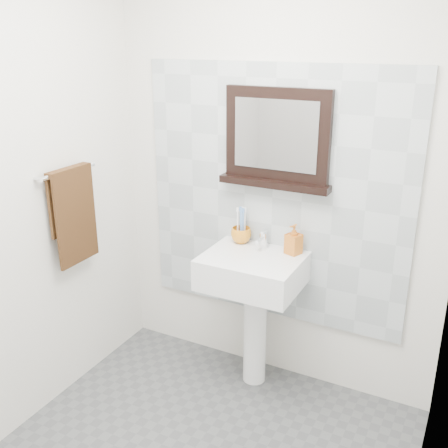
# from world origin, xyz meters

# --- Properties ---
(back_wall) EXTENTS (2.00, 0.01, 2.50)m
(back_wall) POSITION_xyz_m (0.00, 1.10, 1.25)
(back_wall) COLOR silver
(back_wall) RESTS_ON ground
(right_wall) EXTENTS (0.01, 2.20, 2.50)m
(right_wall) POSITION_xyz_m (1.00, 0.00, 1.25)
(right_wall) COLOR silver
(right_wall) RESTS_ON ground
(splashback) EXTENTS (1.60, 0.02, 1.50)m
(splashback) POSITION_xyz_m (0.00, 1.09, 1.15)
(splashback) COLOR #ACB5BA
(splashback) RESTS_ON back_wall
(pedestal_sink) EXTENTS (0.55, 0.44, 0.96)m
(pedestal_sink) POSITION_xyz_m (-0.02, 0.87, 0.68)
(pedestal_sink) COLOR white
(pedestal_sink) RESTS_ON ground
(toothbrush_cup) EXTENTS (0.12, 0.12, 0.09)m
(toothbrush_cup) POSITION_xyz_m (-0.17, 1.02, 0.91)
(toothbrush_cup) COLOR orange
(toothbrush_cup) RESTS_ON pedestal_sink
(toothbrushes) EXTENTS (0.05, 0.04, 0.21)m
(toothbrushes) POSITION_xyz_m (-0.17, 1.02, 0.98)
(toothbrushes) COLOR white
(toothbrushes) RESTS_ON toothbrush_cup
(soap_dispenser) EXTENTS (0.10, 0.10, 0.17)m
(soap_dispenser) POSITION_xyz_m (0.17, 1.00, 0.95)
(soap_dispenser) COLOR #B64115
(soap_dispenser) RESTS_ON pedestal_sink
(framed_mirror) EXTENTS (0.64, 0.11, 0.55)m
(framed_mirror) POSITION_xyz_m (0.02, 1.06, 1.49)
(framed_mirror) COLOR black
(framed_mirror) RESTS_ON back_wall
(towel_bar) EXTENTS (0.07, 0.40, 0.03)m
(towel_bar) POSITION_xyz_m (-0.95, 0.45, 1.34)
(towel_bar) COLOR silver
(towel_bar) RESTS_ON left_wall
(hand_towel) EXTENTS (0.06, 0.30, 0.55)m
(hand_towel) POSITION_xyz_m (-0.94, 0.45, 1.12)
(hand_towel) COLOR #341F0E
(hand_towel) RESTS_ON towel_bar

